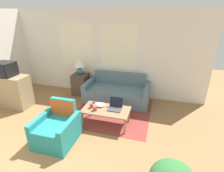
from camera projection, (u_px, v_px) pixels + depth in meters
wall_back at (100, 54)px, 5.45m from camera, size 6.47×0.06×2.60m
rug at (113, 111)px, 4.76m from camera, size 1.98×1.97×0.01m
couch at (117, 93)px, 5.26m from camera, size 1.89×0.90×0.80m
armchair at (58, 129)px, 3.60m from camera, size 0.75×0.81×0.82m
tv_dresser at (10, 91)px, 4.92m from camera, size 1.12×0.51×0.91m
television at (5, 69)px, 4.66m from camera, size 0.51×0.41×0.38m
side_table at (81, 84)px, 5.66m from camera, size 0.47×0.47×0.68m
table_lamp at (79, 64)px, 5.40m from camera, size 0.35×0.35×0.50m
coffee_table at (106, 111)px, 4.08m from camera, size 1.10×0.58×0.41m
laptop at (115, 106)px, 4.08m from camera, size 0.31×0.29×0.24m
cup_navy at (95, 109)px, 4.00m from camera, size 0.09×0.09×0.10m
cup_yellow at (91, 106)px, 4.12m from camera, size 0.08×0.08×0.11m
snack_bowl at (100, 105)px, 4.20m from camera, size 0.21×0.21×0.07m
tv_remote at (92, 103)px, 4.31m from camera, size 0.08×0.16×0.02m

